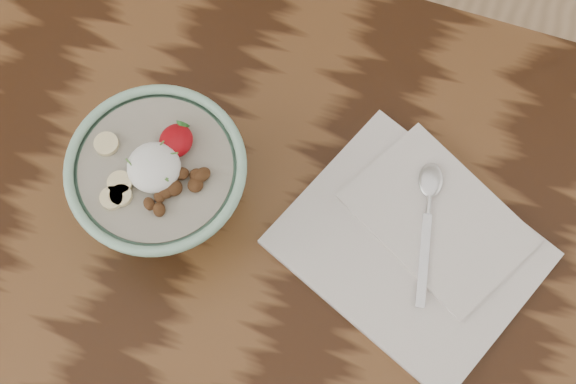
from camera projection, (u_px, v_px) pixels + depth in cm
name	position (u px, v px, depth cm)	size (l,w,h in cm)	color
table	(308.00, 342.00, 97.91)	(160.00, 90.00, 75.00)	black
breakfast_bowl	(161.00, 180.00, 87.92)	(19.36, 19.36, 13.09)	#92C4A7
napkin	(416.00, 242.00, 91.71)	(33.63, 30.89, 1.67)	white
spoon	(429.00, 200.00, 91.97)	(5.06, 17.26, 0.90)	silver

